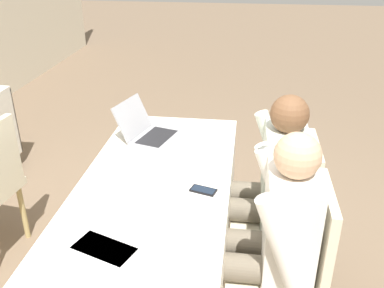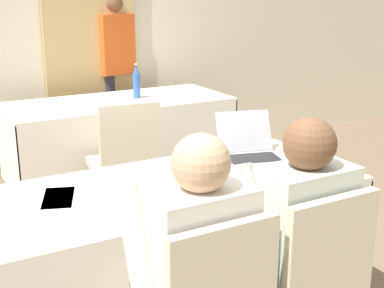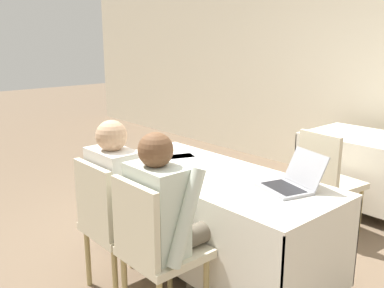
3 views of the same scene
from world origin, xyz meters
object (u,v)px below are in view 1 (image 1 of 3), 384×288
at_px(cell_phone, 203,190).
at_px(chair_near_right, 284,207).
at_px(laptop, 149,132).
at_px(person_white_shirt, 268,182).
at_px(person_checkered_shirt, 271,234).
at_px(chair_near_left, 290,263).

height_order(cell_phone, chair_near_right, chair_near_right).
relative_size(laptop, person_white_shirt, 0.35).
relative_size(cell_phone, person_white_shirt, 0.12).
xyz_separation_m(cell_phone, person_checkered_shirt, (-0.21, -0.33, -0.07)).
distance_m(laptop, chair_near_right, 0.94).
relative_size(chair_near_right, person_checkered_shirt, 0.78).
bearing_deg(laptop, person_checkered_shirt, -120.62).
bearing_deg(chair_near_right, person_white_shirt, -90.00).
distance_m(cell_phone, person_white_shirt, 0.42).
distance_m(chair_near_right, person_checkered_shirt, 0.50).
bearing_deg(person_white_shirt, chair_near_right, 90.00).
bearing_deg(cell_phone, person_white_shirt, -36.46).
bearing_deg(chair_near_left, person_checkered_shirt, -90.00).
height_order(chair_near_left, person_white_shirt, person_white_shirt).
relative_size(person_checkered_shirt, person_white_shirt, 1.00).
height_order(chair_near_right, person_checkered_shirt, person_checkered_shirt).
height_order(laptop, person_checkered_shirt, person_checkered_shirt).
xyz_separation_m(person_checkered_shirt, person_white_shirt, (0.46, 0.00, 0.00)).
distance_m(chair_near_left, person_white_shirt, 0.50).
distance_m(laptop, chair_near_left, 1.18).
relative_size(chair_near_left, chair_near_right, 1.00).
xyz_separation_m(laptop, cell_phone, (-0.57, -0.40, -0.04)).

